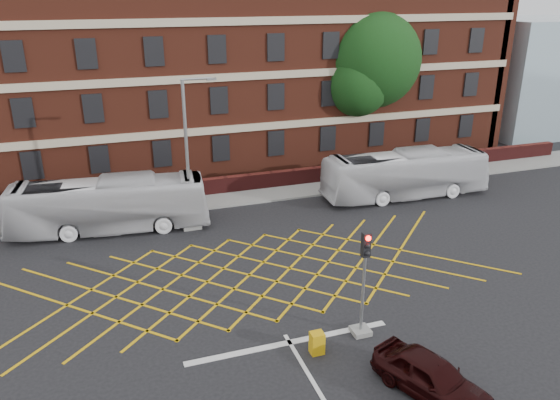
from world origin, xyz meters
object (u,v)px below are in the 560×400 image
object	(u,v)px
bus_left	(109,205)
deciduous_tree	(372,67)
traffic_light_near	(363,294)
bus_right	(405,174)
utility_cabinet	(317,343)
car_maroon	(431,377)
street_lamp	(190,180)

from	to	relation	value
bus_left	deciduous_tree	xyz separation A→B (m)	(19.57, 7.54, 5.58)
traffic_light_near	bus_right	bearing A→B (deg)	53.13
bus_left	utility_cabinet	distance (m)	15.29
car_maroon	traffic_light_near	bearing A→B (deg)	77.40
bus_left	traffic_light_near	xyz separation A→B (m)	(8.60, -13.22, 0.28)
bus_left	bus_right	xyz separation A→B (m)	(18.00, -0.68, 0.00)
street_lamp	utility_cabinet	xyz separation A→B (m)	(2.22, -12.72, -2.35)
deciduous_tree	street_lamp	distance (m)	18.04
bus_right	street_lamp	distance (m)	13.76
traffic_light_near	street_lamp	xyz separation A→B (m)	(-4.29, 12.15, 1.01)
traffic_light_near	utility_cabinet	bearing A→B (deg)	-164.60
bus_left	deciduous_tree	distance (m)	21.71
bus_left	traffic_light_near	world-z (taller)	traffic_light_near
car_maroon	traffic_light_near	world-z (taller)	traffic_light_near
bus_left	car_maroon	size ratio (longest dim) A/B	2.62
bus_right	utility_cabinet	world-z (taller)	bus_right
traffic_light_near	utility_cabinet	distance (m)	2.53
deciduous_tree	street_lamp	xyz separation A→B (m)	(-15.27, -8.61, -4.29)
car_maroon	utility_cabinet	world-z (taller)	car_maroon
bus_right	traffic_light_near	bearing A→B (deg)	145.69
bus_left	utility_cabinet	xyz separation A→B (m)	(6.53, -13.79, -1.06)
bus_left	deciduous_tree	world-z (taller)	deciduous_tree
deciduous_tree	traffic_light_near	bearing A→B (deg)	-117.87
traffic_light_near	street_lamp	world-z (taller)	street_lamp
bus_left	car_maroon	distance (m)	19.35
traffic_light_near	deciduous_tree	bearing A→B (deg)	62.13
street_lamp	utility_cabinet	size ratio (longest dim) A/B	9.64
deciduous_tree	bus_left	bearing A→B (deg)	-158.93
bus_right	utility_cabinet	distance (m)	17.45
deciduous_tree	bus_right	bearing A→B (deg)	-100.84
bus_left	street_lamp	distance (m)	4.62
bus_left	bus_right	world-z (taller)	bus_right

